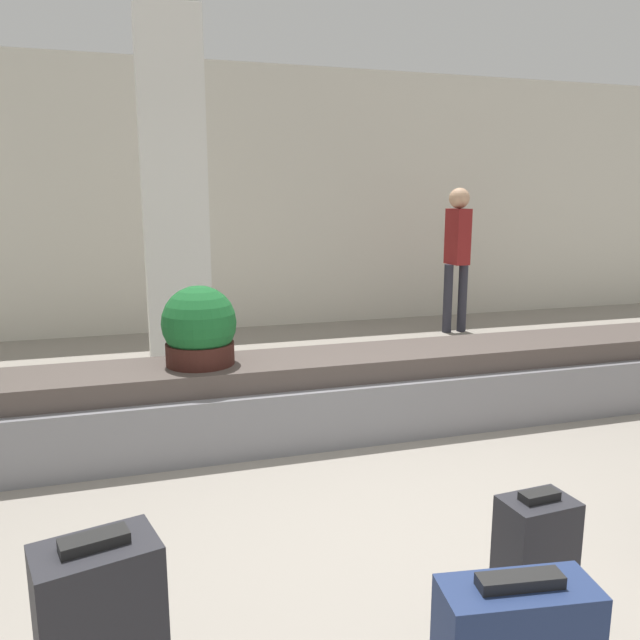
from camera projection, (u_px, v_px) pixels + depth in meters
name	position (u px, v px, depth m)	size (l,w,h in m)	color
ground_plane	(426.00, 560.00, 2.86)	(18.00, 18.00, 0.00)	gray
back_wall	(232.00, 199.00, 7.63)	(18.00, 0.06, 3.20)	beige
carousel	(320.00, 395.00, 4.39)	(7.75, 0.75, 0.55)	gray
pillar	(174.00, 201.00, 5.58)	(0.55, 0.55, 3.20)	silver
suitcase_4	(533.00, 579.00, 2.20)	(0.26, 0.19, 0.64)	#232328
potted_plant_0	(199.00, 329.00, 4.06)	(0.49, 0.49, 0.52)	#381914
traveler_0	(457.00, 246.00, 7.48)	(0.31, 0.32, 1.74)	#282833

